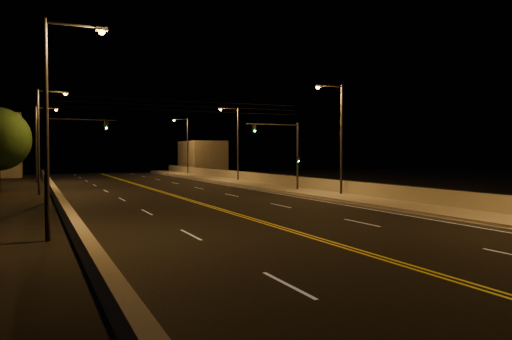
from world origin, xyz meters
name	(u,v)px	position (x,y,z in m)	size (l,w,h in m)	color
ground	(456,281)	(0.00, 0.00, 0.00)	(160.00, 160.00, 0.00)	black
road	(215,208)	(0.00, 20.00, 0.01)	(18.00, 120.00, 0.02)	black
sidewalk	(354,199)	(10.80, 20.00, 0.15)	(3.60, 120.00, 0.30)	#A19C86
curb	(332,201)	(8.93, 20.00, 0.07)	(0.14, 120.00, 0.15)	#A19C86
parapet_wall	(372,190)	(12.45, 20.00, 0.80)	(0.30, 120.00, 1.00)	#A4A089
jersey_barrier	(64,209)	(-9.08, 20.00, 0.37)	(0.45, 120.00, 0.74)	#A4A089
distant_building_right	(202,157)	(16.50, 73.06, 2.79)	(6.00, 10.00, 5.59)	gray
parapet_rail	(372,183)	(12.45, 20.00, 1.33)	(0.06, 0.06, 120.00)	black
lane_markings	(215,208)	(0.00, 19.93, 0.02)	(17.32, 116.00, 0.00)	silver
streetlight_1	(338,132)	(11.52, 23.16, 5.19)	(2.55, 0.28, 8.97)	#2D2D33
streetlight_2	(236,139)	(11.52, 44.97, 5.19)	(2.55, 0.28, 8.97)	#2D2D33
streetlight_3	(186,142)	(11.52, 66.01, 5.19)	(2.55, 0.28, 8.97)	#2D2D33
streetlight_4	(53,113)	(-9.92, 11.56, 5.19)	(2.55, 0.28, 8.97)	#2D2D33
streetlight_5	(42,134)	(-9.92, 35.91, 5.19)	(2.55, 0.28, 8.97)	#2D2D33
streetlight_6	(39,139)	(-9.92, 53.54, 5.19)	(2.55, 0.28, 8.97)	#2D2D33
traffic_signal_right	(288,149)	(10.01, 28.89, 3.94)	(5.11, 0.31, 6.25)	#2D2D33
traffic_signal_left	(60,148)	(-8.81, 28.89, 3.94)	(5.11, 0.31, 6.25)	#2D2D33
overhead_wires	(176,106)	(0.00, 29.50, 7.40)	(22.00, 0.03, 0.83)	black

